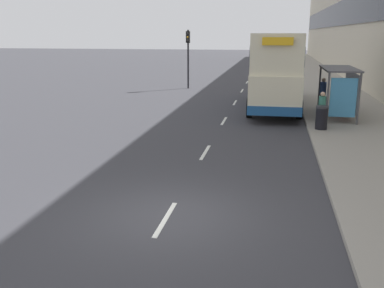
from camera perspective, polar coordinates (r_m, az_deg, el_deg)
The scene contains 18 objects.
ground_plane at distance 10.53m, azimuth -3.30°, elevation -9.55°, with size 220.00×220.00×0.00m, color #38383D.
pavement at distance 48.17m, azimuth 15.86°, elevation 8.95°, with size 5.00×93.00×0.14m.
terrace_facade at distance 48.57m, azimuth 21.35°, elevation 16.85°, with size 3.10×93.00×14.14m.
lane_mark_0 at distance 10.36m, azimuth -3.56°, elevation -9.94°, with size 0.12×2.00×0.01m.
lane_mark_1 at distance 15.90m, azimuth 1.78°, elevation -1.11°, with size 0.12×2.00×0.01m.
lane_mark_2 at distance 21.70m, azimuth 4.29°, elevation 3.09°, with size 0.12×2.00×0.01m.
lane_mark_3 at distance 27.59m, azimuth 5.74°, elevation 5.51°, with size 0.12×2.00×0.01m.
lane_mark_4 at distance 33.52m, azimuth 6.69°, elevation 7.07°, with size 0.12×2.00×0.01m.
lane_mark_5 at distance 39.47m, azimuth 7.35°, elevation 8.17°, with size 0.12×2.00×0.01m.
lane_mark_6 at distance 45.44m, azimuth 7.84°, elevation 8.97°, with size 0.12×2.00×0.01m.
bus_shelter at distance 22.80m, azimuth 19.46°, elevation 7.62°, with size 1.60×4.20×2.48m.
double_decker_bus_near at distance 25.74m, azimuth 11.14°, elevation 9.78°, with size 2.85×10.79×4.30m.
car_0 at distance 78.11m, azimuth 10.92°, elevation 11.73°, with size 1.94×4.51×1.71m.
pedestrian_at_shelter at distance 25.09m, azimuth 17.03°, elevation 6.45°, with size 0.35×0.35×1.77m.
pedestrian_1 at distance 25.98m, azimuth 19.91°, elevation 6.41°, with size 0.34×0.34×1.71m.
pedestrian_2 at distance 20.25m, azimuth 16.91°, elevation 4.45°, with size 0.32×0.32×1.62m.
litter_bin at distance 19.89m, azimuth 16.90°, elevation 3.40°, with size 0.55×0.55×1.05m.
traffic_light_far_kerb at distance 34.57m, azimuth -0.53°, elevation 12.53°, with size 0.30×0.32×4.58m.
Camera 1 is at (2.38, -9.31, 4.29)m, focal length 40.00 mm.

